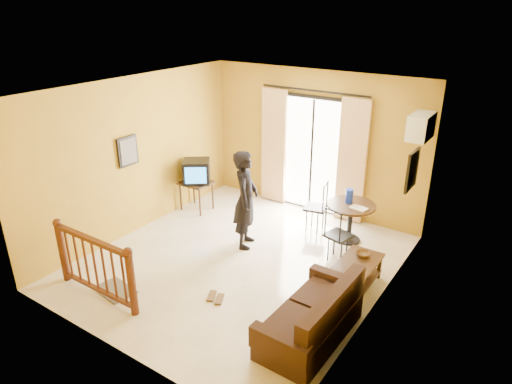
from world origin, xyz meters
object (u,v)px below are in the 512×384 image
Objects in this scene: television at (196,171)px; standing_person at (246,200)px; dining_table at (351,212)px; sofa at (314,320)px; coffee_table at (356,270)px.

standing_person reaches higher than television.
sofa reaches higher than dining_table.
dining_table is 0.49× the size of standing_person.
dining_table is at bearing 105.28° from sofa.
television is 0.81× the size of dining_table.
television is at bearing 168.24° from coffee_table.
standing_person reaches higher than dining_table.
sofa is at bearing -66.31° from television.
coffee_table is 1.37m from sofa.
coffee_table is (3.72, -0.77, -0.55)m from television.
standing_person reaches higher than coffee_table.
sofa is 2.64m from standing_person.
television reaches higher than coffee_table.
sofa is at bearing -89.96° from coffee_table.
sofa is (0.65, -2.65, -0.26)m from dining_table.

